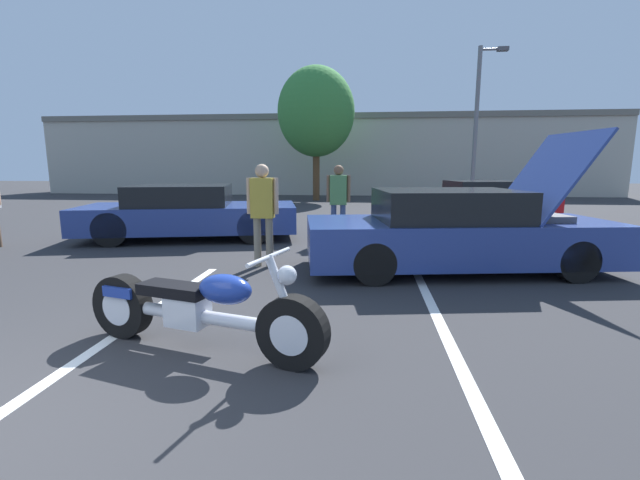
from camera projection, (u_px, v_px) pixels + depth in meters
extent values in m
cube|color=white|center=(132.00, 324.00, 4.49)|extent=(0.12, 4.83, 0.01)
cube|color=white|center=(446.00, 337.00, 4.15)|extent=(0.12, 4.83, 0.01)
cube|color=#B2AD9E|center=(323.00, 156.00, 25.22)|extent=(32.00, 4.00, 4.40)
cube|color=slate|center=(323.00, 120.00, 24.86)|extent=(32.00, 4.20, 0.30)
cylinder|color=slate|center=(476.00, 127.00, 18.35)|extent=(0.18, 0.18, 6.55)
cylinder|color=slate|center=(492.00, 49.00, 17.77)|extent=(0.90, 0.10, 0.10)
cube|color=#4C4C51|center=(503.00, 49.00, 17.72)|extent=(0.44, 0.28, 0.16)
cylinder|color=brown|center=(316.00, 173.00, 20.08)|extent=(0.32, 0.32, 2.53)
ellipsoid|color=#387F38|center=(316.00, 112.00, 19.59)|extent=(3.53, 3.53, 4.06)
cylinder|color=black|center=(293.00, 332.00, 3.49)|extent=(0.63, 0.31, 0.61)
cylinder|color=black|center=(123.00, 306.00, 4.13)|extent=(0.63, 0.31, 0.61)
cylinder|color=silver|center=(293.00, 332.00, 3.49)|extent=(0.37, 0.25, 0.34)
cylinder|color=silver|center=(123.00, 306.00, 4.13)|extent=(0.37, 0.25, 0.34)
cylinder|color=silver|center=(200.00, 316.00, 3.81)|extent=(1.52, 0.52, 0.12)
cube|color=silver|center=(188.00, 310.00, 3.85)|extent=(0.41, 0.33, 0.28)
ellipsoid|color=navy|center=(225.00, 289.00, 3.66)|extent=(0.55, 0.40, 0.26)
cube|color=black|center=(174.00, 289.00, 3.87)|extent=(0.71, 0.42, 0.10)
cube|color=navy|center=(125.00, 290.00, 4.09)|extent=(0.38, 0.30, 0.10)
cylinder|color=silver|center=(282.00, 293.00, 3.46)|extent=(0.31, 0.15, 0.62)
cylinder|color=silver|center=(270.00, 257.00, 3.45)|extent=(0.22, 0.68, 0.04)
sphere|color=silver|center=(287.00, 275.00, 3.42)|extent=(0.16, 0.16, 0.16)
cylinder|color=silver|center=(172.00, 313.00, 4.06)|extent=(1.16, 0.40, 0.09)
cube|color=navy|center=(457.00, 240.00, 6.71)|extent=(4.90, 2.45, 0.63)
cube|color=black|center=(447.00, 205.00, 6.61)|extent=(2.33, 1.88, 0.47)
cylinder|color=black|center=(577.00, 261.00, 6.07)|extent=(0.64, 0.31, 0.61)
cylinder|color=black|center=(521.00, 242.00, 7.56)|extent=(0.64, 0.31, 0.61)
cylinder|color=black|center=(374.00, 264.00, 5.92)|extent=(0.64, 0.31, 0.61)
cylinder|color=black|center=(359.00, 244.00, 7.42)|extent=(0.64, 0.31, 0.61)
cube|color=navy|center=(546.00, 177.00, 6.61)|extent=(1.21, 1.73, 1.37)
cube|color=#4C4C51|center=(539.00, 222.00, 6.73)|extent=(0.74, 1.04, 0.28)
cube|color=red|center=(484.00, 203.00, 13.21)|extent=(4.28, 2.53, 0.65)
cube|color=black|center=(480.00, 187.00, 13.11)|extent=(2.08, 1.93, 0.36)
cylinder|color=black|center=(537.00, 211.00, 12.58)|extent=(0.64, 0.33, 0.61)
cylinder|color=black|center=(509.00, 206.00, 14.12)|extent=(0.64, 0.33, 0.61)
cylinder|color=black|center=(455.00, 212.00, 12.36)|extent=(0.64, 0.33, 0.61)
cylinder|color=black|center=(436.00, 207.00, 13.91)|extent=(0.64, 0.33, 0.61)
cube|color=navy|center=(191.00, 217.00, 9.67)|extent=(4.99, 2.90, 0.57)
cube|color=black|center=(181.00, 195.00, 9.56)|extent=(2.43, 2.15, 0.45)
cylinder|color=black|center=(254.00, 227.00, 9.02)|extent=(0.74, 0.37, 0.71)
cylinder|color=black|center=(257.00, 218.00, 10.69)|extent=(0.74, 0.37, 0.71)
cylinder|color=black|center=(110.00, 230.00, 8.69)|extent=(0.74, 0.37, 0.71)
cylinder|color=black|center=(136.00, 219.00, 10.36)|extent=(0.74, 0.37, 0.71)
cylinder|color=gray|center=(258.00, 242.00, 7.00)|extent=(0.12, 0.12, 0.81)
cylinder|color=gray|center=(269.00, 242.00, 6.97)|extent=(0.12, 0.12, 0.81)
cube|color=#B29933|center=(262.00, 198.00, 6.86)|extent=(0.36, 0.20, 0.64)
cylinder|color=tan|center=(249.00, 196.00, 6.88)|extent=(0.08, 0.08, 0.58)
cylinder|color=tan|center=(276.00, 196.00, 6.83)|extent=(0.08, 0.08, 0.58)
sphere|color=tan|center=(262.00, 171.00, 6.78)|extent=(0.22, 0.22, 0.22)
cylinder|color=#38476B|center=(334.00, 223.00, 9.40)|extent=(0.12, 0.12, 0.80)
cylinder|color=#38476B|center=(343.00, 223.00, 9.38)|extent=(0.12, 0.12, 0.80)
cube|color=#4C7F47|center=(338.00, 190.00, 9.26)|extent=(0.36, 0.20, 0.63)
cylinder|color=brown|center=(328.00, 188.00, 9.28)|extent=(0.08, 0.08, 0.57)
cylinder|color=brown|center=(349.00, 189.00, 9.23)|extent=(0.08, 0.08, 0.57)
sphere|color=brown|center=(339.00, 170.00, 9.19)|extent=(0.22, 0.22, 0.22)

